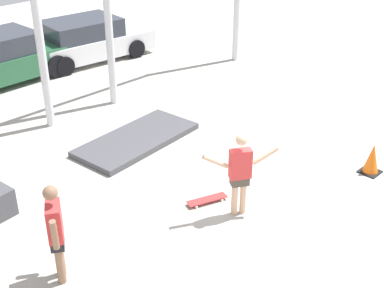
{
  "coord_description": "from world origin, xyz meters",
  "views": [
    {
      "loc": [
        -7.11,
        -5.51,
        5.89
      ],
      "look_at": [
        -0.23,
        1.31,
        0.75
      ],
      "focal_mm": 50.0,
      "sensor_mm": 36.0,
      "label": 1
    }
  ],
  "objects_px": {
    "parked_car_white": "(86,40)",
    "manual_pad": "(137,140)",
    "skateboarder": "(240,170)",
    "skateboard": "(207,200)",
    "parked_car_green": "(2,59)",
    "bystander": "(56,230)",
    "traffic_cone": "(372,159)"
  },
  "relations": [
    {
      "from": "parked_car_white",
      "to": "manual_pad",
      "type": "bearing_deg",
      "value": -109.83
    },
    {
      "from": "skateboarder",
      "to": "skateboard",
      "type": "distance_m",
      "value": 1.1
    },
    {
      "from": "manual_pad",
      "to": "parked_car_white",
      "type": "xyz_separation_m",
      "value": [
        2.68,
        5.77,
        0.58
      ]
    },
    {
      "from": "manual_pad",
      "to": "parked_car_green",
      "type": "xyz_separation_m",
      "value": [
        -0.21,
        5.89,
        0.63
      ]
    },
    {
      "from": "bystander",
      "to": "parked_car_green",
      "type": "bearing_deg",
      "value": -170.37
    },
    {
      "from": "skateboarder",
      "to": "parked_car_green",
      "type": "bearing_deg",
      "value": 119.95
    },
    {
      "from": "manual_pad",
      "to": "parked_car_green",
      "type": "bearing_deg",
      "value": 92.07
    },
    {
      "from": "skateboarder",
      "to": "traffic_cone",
      "type": "height_order",
      "value": "skateboarder"
    },
    {
      "from": "skateboarder",
      "to": "parked_car_white",
      "type": "bearing_deg",
      "value": 102.86
    },
    {
      "from": "skateboarder",
      "to": "skateboard",
      "type": "bearing_deg",
      "value": 135.12
    },
    {
      "from": "parked_car_green",
      "to": "parked_car_white",
      "type": "height_order",
      "value": "parked_car_green"
    },
    {
      "from": "bystander",
      "to": "traffic_cone",
      "type": "bearing_deg",
      "value": 106.3
    },
    {
      "from": "parked_car_green",
      "to": "parked_car_white",
      "type": "relative_size",
      "value": 0.89
    },
    {
      "from": "skateboarder",
      "to": "parked_car_white",
      "type": "xyz_separation_m",
      "value": [
        3.19,
        9.33,
        -0.28
      ]
    },
    {
      "from": "skateboarder",
      "to": "parked_car_green",
      "type": "xyz_separation_m",
      "value": [
        0.29,
        9.46,
        -0.23
      ]
    },
    {
      "from": "skateboarder",
      "to": "bystander",
      "type": "bearing_deg",
      "value": -162.3
    },
    {
      "from": "manual_pad",
      "to": "parked_car_white",
      "type": "bearing_deg",
      "value": 65.04
    },
    {
      "from": "manual_pad",
      "to": "skateboard",
      "type": "bearing_deg",
      "value": -102.78
    },
    {
      "from": "skateboarder",
      "to": "manual_pad",
      "type": "distance_m",
      "value": 3.7
    },
    {
      "from": "bystander",
      "to": "traffic_cone",
      "type": "xyz_separation_m",
      "value": [
        6.45,
        -1.87,
        -0.62
      ]
    },
    {
      "from": "traffic_cone",
      "to": "parked_car_white",
      "type": "bearing_deg",
      "value": 89.62
    },
    {
      "from": "manual_pad",
      "to": "traffic_cone",
      "type": "bearing_deg",
      "value": -60.39
    },
    {
      "from": "parked_car_green",
      "to": "traffic_cone",
      "type": "distance_m",
      "value": 10.87
    },
    {
      "from": "parked_car_green",
      "to": "manual_pad",
      "type": "bearing_deg",
      "value": -89.24
    },
    {
      "from": "manual_pad",
      "to": "parked_car_green",
      "type": "height_order",
      "value": "parked_car_green"
    },
    {
      "from": "parked_car_green",
      "to": "parked_car_white",
      "type": "distance_m",
      "value": 2.9
    },
    {
      "from": "skateboarder",
      "to": "skateboard",
      "type": "xyz_separation_m",
      "value": [
        -0.16,
        0.66,
        -0.87
      ]
    },
    {
      "from": "parked_car_green",
      "to": "bystander",
      "type": "xyz_separation_m",
      "value": [
        -3.63,
        -8.63,
        0.24
      ]
    },
    {
      "from": "skateboarder",
      "to": "manual_pad",
      "type": "bearing_deg",
      "value": 113.68
    },
    {
      "from": "skateboard",
      "to": "manual_pad",
      "type": "relative_size",
      "value": 0.28
    },
    {
      "from": "parked_car_white",
      "to": "traffic_cone",
      "type": "height_order",
      "value": "parked_car_white"
    },
    {
      "from": "skateboarder",
      "to": "parked_car_green",
      "type": "relative_size",
      "value": 0.42
    }
  ]
}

